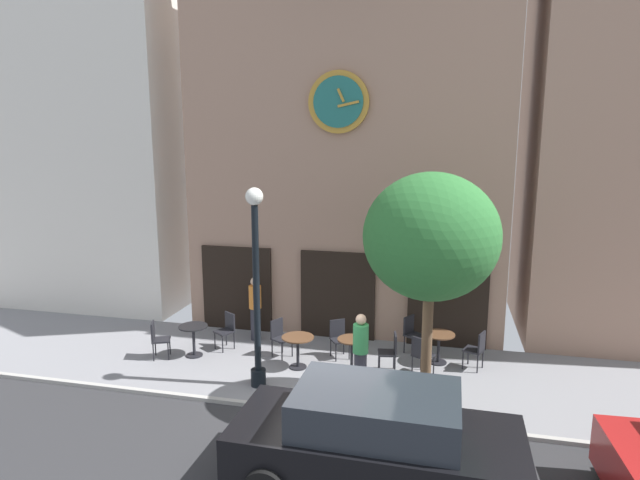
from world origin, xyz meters
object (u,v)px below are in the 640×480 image
(street_tree, at_px, (431,238))
(cafe_chair_facing_wall, at_px, (339,336))
(cafe_table_center, at_px, (352,349))
(cafe_table_near_curb, at_px, (194,335))
(pedestrian_orange, at_px, (255,308))
(cafe_chair_near_lamp, at_px, (477,347))
(cafe_chair_right_end, at_px, (280,335))
(cafe_chair_outer, at_px, (421,353))
(cafe_chair_facing_street, at_px, (157,337))
(cafe_chair_left_end, at_px, (391,350))
(cafe_table_rightmost, at_px, (439,342))
(street_lamp, at_px, (256,288))
(cafe_table_leftmost, at_px, (298,345))
(cafe_chair_under_awning, at_px, (227,328))
(cafe_chair_corner, at_px, (412,331))
(pedestrian_green, at_px, (361,352))
(parked_car_black, at_px, (376,440))

(street_tree, xyz_separation_m, cafe_chair_facing_wall, (-2.12, 2.19, -2.87))
(cafe_table_center, bearing_deg, cafe_table_near_curb, -179.83)
(cafe_table_near_curb, distance_m, pedestrian_orange, 1.77)
(cafe_chair_near_lamp, distance_m, cafe_chair_right_end, 4.59)
(cafe_table_near_curb, distance_m, cafe_chair_outer, 5.38)
(cafe_chair_facing_wall, xyz_separation_m, cafe_chair_facing_street, (-4.18, -1.07, 0.00))
(cafe_chair_left_end, height_order, cafe_chair_facing_street, same)
(street_tree, distance_m, cafe_table_rightmost, 3.73)
(cafe_chair_outer, bearing_deg, cafe_chair_near_lamp, 26.42)
(street_lamp, xyz_separation_m, cafe_chair_right_end, (-0.03, 1.61, -1.61))
(street_lamp, xyz_separation_m, cafe_chair_facing_wall, (1.36, 1.89, -1.61))
(cafe_table_near_curb, relative_size, cafe_table_leftmost, 1.02)
(cafe_chair_facing_street, bearing_deg, cafe_table_near_curb, 21.92)
(cafe_table_near_curb, xyz_separation_m, cafe_table_leftmost, (2.62, -0.08, 0.01))
(cafe_table_rightmost, height_order, pedestrian_orange, pedestrian_orange)
(cafe_table_rightmost, bearing_deg, cafe_chair_under_awning, -176.83)
(cafe_table_center, bearing_deg, street_lamp, -147.56)
(cafe_table_rightmost, height_order, cafe_chair_facing_street, cafe_chair_facing_street)
(cafe_chair_under_awning, bearing_deg, cafe_chair_near_lamp, 1.04)
(cafe_table_near_curb, height_order, cafe_table_center, cafe_table_center)
(street_lamp, xyz_separation_m, cafe_chair_near_lamp, (4.55, 1.88, -1.61))
(cafe_table_rightmost, relative_size, cafe_chair_facing_street, 0.81)
(cafe_table_leftmost, distance_m, cafe_chair_right_end, 0.82)
(cafe_chair_under_awning, height_order, cafe_chair_corner, same)
(cafe_chair_near_lamp, relative_size, pedestrian_green, 0.54)
(cafe_table_leftmost, xyz_separation_m, cafe_chair_corner, (2.47, 1.51, -0.01))
(cafe_chair_left_end, distance_m, pedestrian_green, 1.23)
(cafe_table_near_curb, bearing_deg, street_lamp, -29.13)
(cafe_table_rightmost, bearing_deg, cafe_table_leftmost, -162.27)
(cafe_table_leftmost, bearing_deg, cafe_chair_left_end, 6.78)
(cafe_chair_right_end, relative_size, cafe_chair_facing_street, 1.00)
(cafe_chair_near_lamp, relative_size, cafe_chair_corner, 1.00)
(cafe_table_rightmost, bearing_deg, cafe_chair_facing_street, -169.27)
(cafe_table_near_curb, distance_m, pedestrian_green, 4.29)
(cafe_chair_outer, distance_m, cafe_chair_corner, 1.32)
(cafe_chair_facing_wall, xyz_separation_m, cafe_chair_right_end, (-1.39, -0.28, 0.00))
(cafe_table_near_curb, xyz_separation_m, cafe_table_center, (3.85, 0.01, -0.01))
(cafe_table_leftmost, xyz_separation_m, pedestrian_orange, (-1.54, 1.43, 0.33))
(street_lamp, bearing_deg, parked_car_black, -44.25)
(cafe_chair_outer, bearing_deg, pedestrian_green, -138.89)
(cafe_chair_corner, distance_m, cafe_chair_facing_street, 6.12)
(cafe_chair_facing_street, height_order, pedestrian_green, pedestrian_green)
(cafe_table_rightmost, distance_m, cafe_chair_left_end, 1.28)
(cafe_table_near_curb, height_order, pedestrian_green, pedestrian_green)
(cafe_chair_right_end, bearing_deg, cafe_table_center, -14.11)
(pedestrian_green, bearing_deg, cafe_chair_corner, 68.88)
(cafe_chair_left_end, bearing_deg, cafe_chair_facing_wall, 155.84)
(cafe_table_center, distance_m, parked_car_black, 4.06)
(cafe_chair_left_end, bearing_deg, cafe_chair_facing_street, -174.95)
(cafe_chair_corner, bearing_deg, street_tree, -81.42)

